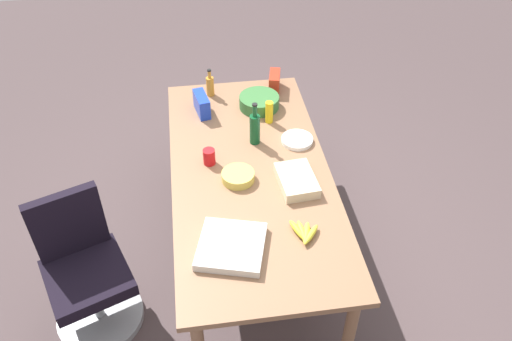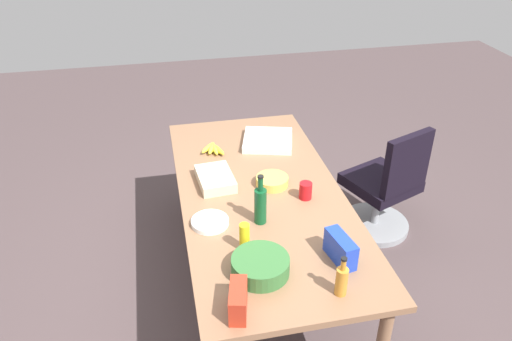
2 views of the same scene
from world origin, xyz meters
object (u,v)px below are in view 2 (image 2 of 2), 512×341
(paper_plate_stack, at_px, (210,222))
(chip_bag_blue, at_px, (340,249))
(conference_table, at_px, (261,202))
(banana_bunch, at_px, (213,149))
(red_solo_cup, at_px, (306,191))
(pizza_box, at_px, (268,140))
(chip_bag_red, at_px, (238,300))
(salad_bowl, at_px, (260,266))
(sheet_cake, at_px, (215,179))
(office_chair, at_px, (384,193))
(wine_bottle, at_px, (260,205))
(mustard_bottle, at_px, (244,237))
(dressing_bottle, at_px, (342,280))
(chip_bowl, at_px, (272,181))

(paper_plate_stack, distance_m, chip_bag_blue, 0.78)
(conference_table, relative_size, banana_bunch, 10.64)
(red_solo_cup, relative_size, paper_plate_stack, 0.50)
(pizza_box, relative_size, red_solo_cup, 3.27)
(chip_bag_red, xyz_separation_m, chip_bag_blue, (-0.24, 0.59, 0.00))
(conference_table, bearing_deg, salad_bowl, -12.87)
(sheet_cake, bearing_deg, office_chair, 99.51)
(paper_plate_stack, bearing_deg, conference_table, 125.57)
(salad_bowl, distance_m, paper_plate_stack, 0.50)
(pizza_box, height_order, salad_bowl, salad_bowl)
(chip_bag_red, bearing_deg, sheet_cake, 177.41)
(pizza_box, xyz_separation_m, chip_bag_blue, (1.36, 0.07, 0.05))
(pizza_box, relative_size, salad_bowl, 1.20)
(wine_bottle, xyz_separation_m, banana_bunch, (-0.90, -0.16, -0.10))
(wine_bottle, xyz_separation_m, chip_bag_red, (0.66, -0.25, -0.05))
(office_chair, height_order, mustard_bottle, mustard_bottle)
(office_chair, relative_size, wine_bottle, 2.99)
(conference_table, distance_m, pizza_box, 0.68)
(office_chair, relative_size, pizza_box, 2.64)
(salad_bowl, xyz_separation_m, banana_bunch, (-1.32, -0.06, -0.02))
(wine_bottle, height_order, banana_bunch, wine_bottle)
(pizza_box, bearing_deg, mustard_bottle, -3.28)
(conference_table, xyz_separation_m, chip_bag_blue, (0.71, 0.27, 0.15))
(conference_table, distance_m, sheet_cake, 0.34)
(red_solo_cup, xyz_separation_m, chip_bag_blue, (0.60, 0.01, 0.02))
(chip_bag_red, relative_size, pizza_box, 0.56)
(wine_bottle, height_order, pizza_box, wine_bottle)
(mustard_bottle, xyz_separation_m, banana_bunch, (-1.13, -0.02, -0.06))
(red_solo_cup, bearing_deg, chip_bag_red, -34.70)
(red_solo_cup, xyz_separation_m, banana_bunch, (-0.72, -0.49, -0.03))
(chip_bag_blue, distance_m, banana_bunch, 1.40)
(wine_bottle, xyz_separation_m, red_solo_cup, (-0.18, 0.33, -0.07))
(mustard_bottle, height_order, sheet_cake, mustard_bottle)
(pizza_box, distance_m, salad_bowl, 1.41)
(mustard_bottle, height_order, paper_plate_stack, mustard_bottle)
(office_chair, distance_m, paper_plate_stack, 1.65)
(mustard_bottle, bearing_deg, banana_bunch, -179.11)
(conference_table, bearing_deg, chip_bag_red, -18.63)
(salad_bowl, relative_size, red_solo_cup, 2.73)
(banana_bunch, bearing_deg, sheet_cake, -5.88)
(paper_plate_stack, bearing_deg, sheet_cake, 167.83)
(mustard_bottle, xyz_separation_m, paper_plate_stack, (-0.26, -0.16, -0.07))
(wine_bottle, height_order, mustard_bottle, wine_bottle)
(dressing_bottle, relative_size, salad_bowl, 0.75)
(conference_table, xyz_separation_m, chip_bowl, (-0.08, 0.09, 0.10))
(red_solo_cup, bearing_deg, sheet_cake, -118.63)
(sheet_cake, relative_size, dressing_bottle, 1.42)
(chip_bag_red, distance_m, red_solo_cup, 1.02)
(mustard_bottle, xyz_separation_m, dressing_bottle, (0.42, 0.40, 0.00))
(chip_bag_red, bearing_deg, wine_bottle, 159.11)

